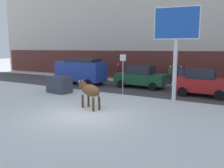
{
  "coord_description": "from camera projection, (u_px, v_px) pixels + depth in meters",
  "views": [
    {
      "loc": [
        6.59,
        -8.72,
        3.24
      ],
      "look_at": [
        -0.17,
        3.14,
        1.1
      ],
      "focal_mm": 36.63,
      "sensor_mm": 36.0,
      "label": 1
    }
  ],
  "objects": [
    {
      "name": "billboard",
      "position": [
        176.0,
        29.0,
        12.97
      ],
      "size": [
        2.52,
        0.64,
        5.56
      ],
      "color": "silver",
      "rests_on": "ground"
    },
    {
      "name": "pedestrian_far_left",
      "position": [
        170.0,
        75.0,
        20.44
      ],
      "size": [
        0.36,
        0.24,
        1.73
      ],
      "color": "#282833",
      "rests_on": "ground"
    },
    {
      "name": "pedestrian_near_billboard",
      "position": [
        181.0,
        76.0,
        19.98
      ],
      "size": [
        0.36,
        0.24,
        1.73
      ],
      "color": "#282833",
      "rests_on": "ground"
    },
    {
      "name": "pedestrian_by_cars",
      "position": [
        118.0,
        72.0,
        23.05
      ],
      "size": [
        0.36,
        0.24,
        1.73
      ],
      "color": "#282833",
      "rests_on": "ground"
    },
    {
      "name": "street_sign",
      "position": [
        123.0,
        71.0,
        15.88
      ],
      "size": [
        0.44,
        0.08,
        2.82
      ],
      "color": "gray",
      "rests_on": "ground"
    },
    {
      "name": "car_darkgreen_sedan",
      "position": [
        141.0,
        77.0,
        18.94
      ],
      "size": [
        4.21,
        1.99,
        1.84
      ],
      "color": "#194C2D",
      "rests_on": "ground"
    },
    {
      "name": "car_red_hatchback",
      "position": [
        202.0,
        83.0,
        15.59
      ],
      "size": [
        3.51,
        1.93,
        1.86
      ],
      "color": "red",
      "rests_on": "ground"
    },
    {
      "name": "cow_brown",
      "position": [
        90.0,
        91.0,
        12.26
      ],
      "size": [
        1.92,
        1.02,
        1.54
      ],
      "color": "brown",
      "rests_on": "ground"
    },
    {
      "name": "car_blue_van",
      "position": [
        81.0,
        70.0,
        20.84
      ],
      "size": [
        4.61,
        2.13,
        2.32
      ],
      "color": "#233D9E",
      "rests_on": "ground"
    },
    {
      "name": "building_facade",
      "position": [
        172.0,
        16.0,
        23.32
      ],
      "size": [
        44.0,
        6.1,
        13.0
      ],
      "color": "beige",
      "rests_on": "ground"
    },
    {
      "name": "ground_plane",
      "position": [
        83.0,
        115.0,
        11.21
      ],
      "size": [
        120.0,
        120.0,
        0.0
      ],
      "primitive_type": "plane",
      "color": "white"
    },
    {
      "name": "road_strip",
      "position": [
        146.0,
        89.0,
        18.3
      ],
      "size": [
        60.0,
        5.6,
        0.01
      ],
      "primitive_type": "cube",
      "color": "#423F3F",
      "rests_on": "ground"
    },
    {
      "name": "dumpster",
      "position": [
        59.0,
        85.0,
        16.8
      ],
      "size": [
        1.82,
        1.29,
        1.2
      ],
      "primitive_type": "cube",
      "rotation": [
        0.0,
        0.0,
        -0.12
      ],
      "color": "#383D4C",
      "rests_on": "ground"
    }
  ]
}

